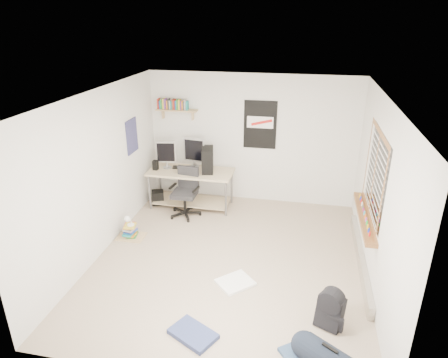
% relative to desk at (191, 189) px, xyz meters
% --- Properties ---
extents(floor, '(4.00, 4.50, 0.01)m').
position_rel_desk_xyz_m(floor, '(1.08, -1.68, -0.37)').
color(floor, gray).
rests_on(floor, ground).
extents(ceiling, '(4.00, 4.50, 0.01)m').
position_rel_desk_xyz_m(ceiling, '(1.08, -1.68, 2.14)').
color(ceiling, white).
rests_on(ceiling, ground).
extents(back_wall, '(4.00, 0.01, 2.50)m').
position_rel_desk_xyz_m(back_wall, '(1.08, 0.57, 0.89)').
color(back_wall, silver).
rests_on(back_wall, ground).
extents(left_wall, '(0.01, 4.50, 2.50)m').
position_rel_desk_xyz_m(left_wall, '(-0.93, -1.68, 0.89)').
color(left_wall, silver).
rests_on(left_wall, ground).
extents(right_wall, '(0.01, 4.50, 2.50)m').
position_rel_desk_xyz_m(right_wall, '(3.08, -1.68, 0.89)').
color(right_wall, silver).
rests_on(right_wall, ground).
extents(desk, '(1.63, 0.78, 0.73)m').
position_rel_desk_xyz_m(desk, '(0.00, 0.00, 0.00)').
color(desk, tan).
rests_on(desk, floor).
extents(monitor_left, '(0.38, 0.15, 0.41)m').
position_rel_desk_xyz_m(monitor_left, '(-0.49, 0.07, 0.57)').
color(monitor_left, '#9FA0A4').
rests_on(monitor_left, desk).
extents(monitor_right, '(0.42, 0.16, 0.46)m').
position_rel_desk_xyz_m(monitor_right, '(0.01, 0.23, 0.59)').
color(monitor_right, '#9F9EA3').
rests_on(monitor_right, desk).
extents(pc_tower, '(0.29, 0.47, 0.46)m').
position_rel_desk_xyz_m(pc_tower, '(0.32, 0.06, 0.59)').
color(pc_tower, black).
rests_on(pc_tower, desk).
extents(keyboard, '(0.45, 0.22, 0.02)m').
position_rel_desk_xyz_m(keyboard, '(-0.18, 0.13, 0.37)').
color(keyboard, black).
rests_on(keyboard, desk).
extents(speaker_left, '(0.10, 0.10, 0.19)m').
position_rel_desk_xyz_m(speaker_left, '(-0.67, -0.07, 0.46)').
color(speaker_left, black).
rests_on(speaker_left, desk).
extents(speaker_right, '(0.08, 0.08, 0.16)m').
position_rel_desk_xyz_m(speaker_right, '(0.34, 0.22, 0.44)').
color(speaker_right, black).
rests_on(speaker_right, desk).
extents(office_chair, '(0.67, 0.67, 0.91)m').
position_rel_desk_xyz_m(office_chair, '(-0.01, -0.41, 0.12)').
color(office_chair, black).
rests_on(office_chair, floor).
extents(wall_shelf, '(0.80, 0.22, 0.24)m').
position_rel_desk_xyz_m(wall_shelf, '(-0.37, 0.46, 1.42)').
color(wall_shelf, tan).
rests_on(wall_shelf, back_wall).
extents(poster_back_wall, '(0.62, 0.03, 0.92)m').
position_rel_desk_xyz_m(poster_back_wall, '(1.23, 0.55, 1.19)').
color(poster_back_wall, black).
rests_on(poster_back_wall, back_wall).
extents(poster_left_wall, '(0.02, 0.42, 0.60)m').
position_rel_desk_xyz_m(poster_left_wall, '(-0.91, -0.48, 1.14)').
color(poster_left_wall, navy).
rests_on(poster_left_wall, left_wall).
extents(window, '(0.10, 1.50, 1.26)m').
position_rel_desk_xyz_m(window, '(3.03, -1.38, 1.08)').
color(window, brown).
rests_on(window, right_wall).
extents(baseboard_heater, '(0.08, 2.50, 0.18)m').
position_rel_desk_xyz_m(baseboard_heater, '(3.03, -1.38, -0.28)').
color(baseboard_heater, '#B7B2A8').
rests_on(baseboard_heater, floor).
extents(backpack, '(0.37, 0.34, 0.40)m').
position_rel_desk_xyz_m(backpack, '(2.52, -2.81, -0.16)').
color(backpack, black).
rests_on(backpack, floor).
extents(tshirt, '(0.61, 0.60, 0.04)m').
position_rel_desk_xyz_m(tshirt, '(1.27, -2.25, -0.34)').
color(tshirt, white).
rests_on(tshirt, floor).
extents(jeans_a, '(0.63, 0.55, 0.06)m').
position_rel_desk_xyz_m(jeans_a, '(0.96, -3.31, -0.33)').
color(jeans_a, navy).
rests_on(jeans_a, floor).
extents(jeans_b, '(0.44, 0.42, 0.04)m').
position_rel_desk_xyz_m(jeans_b, '(2.17, -3.33, -0.34)').
color(jeans_b, navy).
rests_on(jeans_b, floor).
extents(book_stack, '(0.50, 0.46, 0.28)m').
position_rel_desk_xyz_m(book_stack, '(-0.67, -1.36, -0.22)').
color(book_stack, brown).
rests_on(book_stack, floor).
extents(desk_lamp, '(0.13, 0.20, 0.19)m').
position_rel_desk_xyz_m(desk_lamp, '(-0.65, -1.38, 0.02)').
color(desk_lamp, white).
rests_on(desk_lamp, book_stack).
extents(subwoofer, '(0.30, 0.30, 0.26)m').
position_rel_desk_xyz_m(subwoofer, '(-0.67, -0.06, -0.22)').
color(subwoofer, black).
rests_on(subwoofer, floor).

